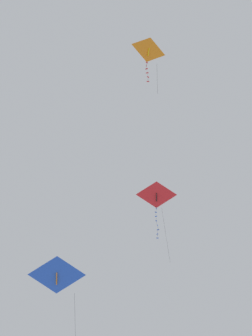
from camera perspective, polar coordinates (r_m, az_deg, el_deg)
The scene contains 3 objects.
kite_delta_near_right at distance 44.71m, azimuth 2.93°, elevation -2.64°, with size 1.99×2.06×5.87m.
kite_delta_low_drifter at distance 33.17m, azimuth -6.62°, elevation -10.18°, with size 2.77×2.59×8.40m.
kite_delta_near_left at distance 40.39m, azimuth 2.14°, elevation 11.15°, with size 1.91×1.33×4.19m.
Camera 1 is at (31.39, 19.57, 3.89)m, focal length 63.77 mm.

